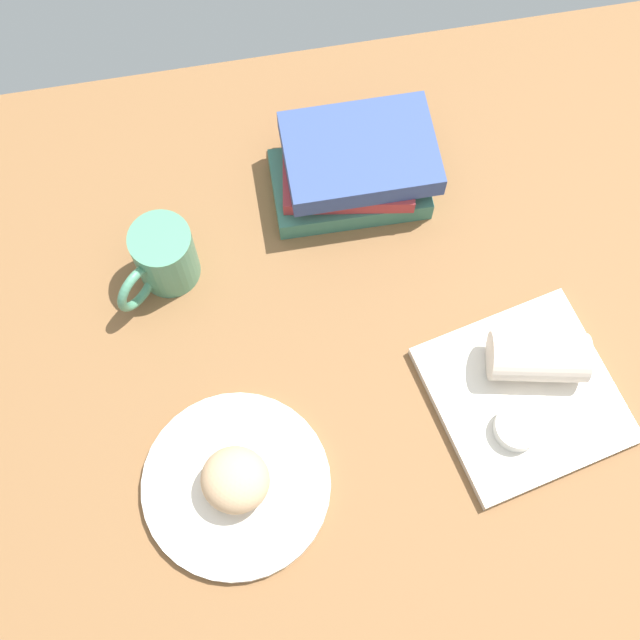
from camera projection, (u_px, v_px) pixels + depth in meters
dining_table at (402, 323)px, 119.53cm from camera, size 110.00×90.00×4.00cm
round_plate at (236, 485)px, 108.86cm from camera, size 23.20×23.20×1.40cm
scone_pastry at (235, 480)px, 105.35cm from camera, size 11.49×11.43×6.03cm
square_plate at (524, 395)px, 112.94cm from camera, size 26.38×26.38×1.60cm
sauce_cup at (518, 427)px, 109.37cm from camera, size 5.80×5.80×2.17cm
breakfast_wrap at (538, 357)px, 110.68cm from camera, size 13.12×8.56×6.22cm
book_stack at (353, 168)px, 120.57cm from camera, size 22.31×16.34×9.29cm
coffee_mug at (163, 257)px, 115.33cm from camera, size 11.03×10.98×9.86cm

